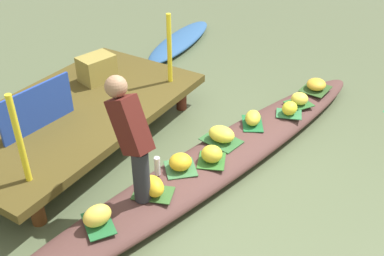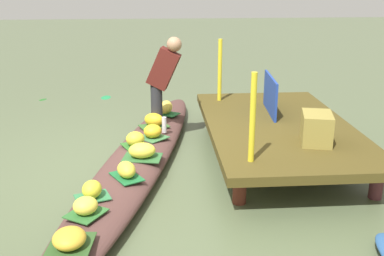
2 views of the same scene
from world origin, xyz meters
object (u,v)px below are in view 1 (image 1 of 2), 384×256
Objects in this scene: banana_bunch_1 at (300,99)px; banana_bunch_7 at (290,108)px; banana_bunch_5 at (153,186)px; vendor_boat at (214,162)px; banana_bunch_2 at (253,118)px; water_bottle at (157,166)px; moored_boat at (180,41)px; banana_bunch_3 at (316,84)px; banana_bunch_6 at (222,134)px; produce_crate at (97,68)px; vendor_person at (131,134)px; banana_bunch_4 at (97,216)px; market_banner at (37,108)px; banana_bunch_8 at (180,162)px; banana_bunch_0 at (212,154)px.

banana_bunch_7 is (-0.31, 0.02, 0.01)m from banana_bunch_1.
banana_bunch_1 is at bearing -13.81° from banana_bunch_5.
banana_bunch_5 is (-0.89, 0.19, 0.22)m from vendor_boat.
water_bottle is (-1.39, 0.42, 0.02)m from banana_bunch_2.
moored_boat is at bearing 51.84° from vendor_boat.
moored_boat is 2.87m from banana_bunch_3.
vendor_boat is 0.33m from banana_bunch_6.
vendor_person is at bearing -129.51° from produce_crate.
banana_bunch_4 is 2.52m from produce_crate.
banana_bunch_3 is at bearing -16.00° from banana_bunch_6.
banana_bunch_3 is at bearing -16.36° from water_bottle.
water_bottle is 0.23× the size of market_banner.
market_banner reaches higher than banana_bunch_2.
vendor_boat is 23.27× the size of banana_bunch_8.
banana_bunch_8 is at bearing -10.44° from banana_bunch_4.
produce_crate is (1.03, 1.68, 0.25)m from water_bottle.
banana_bunch_6 is at bearing 25.13° from vendor_boat.
banana_bunch_4 is at bearing 169.78° from banana_bunch_6.
vendor_boat is at bearing 15.85° from banana_bunch_0.
vendor_boat is 25.34× the size of banana_bunch_1.
banana_bunch_0 is 0.61m from water_bottle.
banana_bunch_4 is at bearing 168.43° from banana_bunch_2.
moored_boat is at bearing 6.55° from produce_crate.
moored_boat is 3.43m from banana_bunch_6.
moored_boat is 2.29× the size of market_banner.
banana_bunch_2 is 0.22× the size of vendor_person.
moored_boat is 3.99m from water_bottle.
vendor_boat is 12.72× the size of produce_crate.
banana_bunch_4 is 0.87× the size of banana_bunch_6.
banana_bunch_8 is (-1.94, 0.58, 0.01)m from banana_bunch_1.
market_banner is at bearing -179.17° from moored_boat.
vendor_person is (-2.49, 0.73, 0.61)m from banana_bunch_1.
banana_bunch_8 is at bearing -37.31° from water_bottle.
banana_bunch_1 is at bearing -16.38° from vendor_person.
banana_bunch_0 reaches higher than moored_boat.
banana_bunch_2 is 1.89m from vendor_person.
banana_bunch_2 is at bearing 146.33° from banana_bunch_7.
vendor_person reaches higher than water_bottle.
banana_bunch_8 is (0.47, -0.02, -0.01)m from banana_bunch_5.
banana_bunch_6 is (-1.78, 0.51, 0.02)m from banana_bunch_3.
banana_bunch_2 is at bearing 6.10° from vendor_boat.
vendor_boat is 2.60× the size of moored_boat.
produce_crate reaches higher than banana_bunch_1.
banana_bunch_6 is (1.14, -0.13, -0.01)m from banana_bunch_5.
banana_bunch_6 reaches higher than banana_bunch_8.
water_bottle is at bearing 163.64° from banana_bunch_3.
vendor_person reaches higher than moored_boat.
banana_bunch_2 is 2.47m from market_banner.
vendor_person is 1.30× the size of market_banner.
vendor_person is at bearing -92.11° from market_banner.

